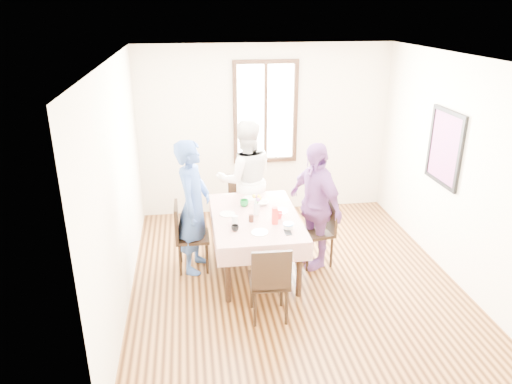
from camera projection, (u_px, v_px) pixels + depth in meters
The scene contains 31 objects.
ground at pixel (293, 279), 6.04m from camera, with size 4.50×4.50×0.00m, color black.
back_wall at pixel (265, 131), 7.61m from camera, with size 4.00×4.00×0.00m, color beige.
right_wall at pixel (457, 170), 5.81m from camera, with size 4.50×4.50×0.00m, color beige.
window_frame at pixel (265, 112), 7.48m from camera, with size 1.02×0.06×1.62m, color black.
window_pane at pixel (265, 112), 7.49m from camera, with size 0.90×0.02×1.50m, color white.
art_poster at pixel (445, 148), 6.01m from camera, with size 0.04×0.76×0.96m, color red.
dining_table at pixel (255, 243), 6.13m from camera, with size 0.95×1.49×0.75m, color black.
tablecloth at pixel (255, 216), 5.99m from camera, with size 1.07×1.61×0.01m, color #5A0D05.
chair_left at pixel (193, 237), 6.12m from camera, with size 0.42×0.42×0.91m, color black.
chair_right at pixel (315, 232), 6.25m from camera, with size 0.42×0.42×0.91m, color black.
chair_far at pixel (246, 206), 7.04m from camera, with size 0.42×0.42×0.91m, color black.
chair_near at pixel (269, 280), 5.15m from camera, with size 0.42×0.42×0.91m, color black.
person_left at pixel (193, 207), 5.97m from camera, with size 0.63×0.41×1.73m, color navy.
person_far at pixel (245, 180), 6.87m from camera, with size 0.85×0.66×1.76m, color white.
person_right at pixel (315, 205), 6.11m from camera, with size 0.98×0.41×1.67m, color #703F7E.
mug_black at pixel (235, 228), 5.57m from camera, with size 0.09×0.09×0.07m, color black.
mug_flag at pixel (279, 215), 5.89m from camera, with size 0.10×0.10×0.09m, color red.
mug_green at pixel (244, 203), 6.25m from camera, with size 0.11×0.11×0.09m, color #0C7226.
serving_bowl at pixel (262, 203), 6.31m from camera, with size 0.19×0.19×0.05m, color white.
juice_carton at pixel (275, 216), 5.73m from camera, with size 0.07×0.07×0.21m, color red.
butter_tub at pixel (288, 227), 5.63m from camera, with size 0.11×0.11×0.06m, color white.
jam_jar at pixel (251, 219), 5.80m from camera, with size 0.06×0.06×0.09m, color black.
drinking_glass at pixel (235, 220), 5.73m from camera, with size 0.08×0.08×0.11m, color silver.
smartphone at pixel (288, 232), 5.54m from camera, with size 0.08×0.15×0.01m, color black.
flower_vase at pixel (257, 209), 6.00m from camera, with size 0.08×0.08×0.15m, color silver.
plate_left at pixel (227, 214), 6.02m from camera, with size 0.20×0.20×0.01m, color white.
plate_right at pixel (280, 211), 6.10m from camera, with size 0.20×0.20×0.01m, color white.
plate_far at pixel (250, 198), 6.51m from camera, with size 0.20×0.20×0.01m, color white.
plate_near at pixel (259, 232), 5.53m from camera, with size 0.20×0.20×0.01m, color white.
butter_lid at pixel (288, 224), 5.61m from camera, with size 0.12×0.12×0.01m, color blue.
flower_bunch at pixel (257, 199), 5.95m from camera, with size 0.09×0.09×0.10m, color yellow, non-canonical shape.
Camera 1 is at (-1.21, -5.09, 3.24)m, focal length 33.50 mm.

